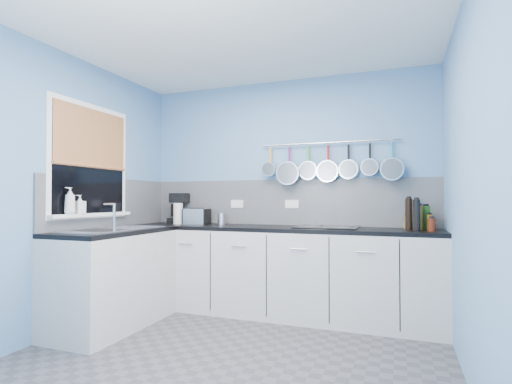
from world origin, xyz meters
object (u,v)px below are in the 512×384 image
Objects in this scene: paper_towel at (178,214)px; coffee_maker at (178,208)px; toaster at (197,216)px; soap_bottle_a at (70,201)px; canister at (222,219)px; soap_bottle_b at (80,204)px; hob at (327,227)px.

paper_towel is 0.67× the size of coffee_maker.
paper_towel is 0.22m from toaster.
soap_bottle_a reaches higher than paper_towel.
toaster is 2.12× the size of canister.
canister is at bearing -15.01° from coffee_maker.
coffee_maker reaches higher than soap_bottle_b.
paper_towel is (0.36, 1.08, -0.12)m from soap_bottle_b.
coffee_maker reaches higher than hob.
hob is at bearing -11.37° from coffee_maker.
canister is at bearing 54.80° from soap_bottle_a.
paper_towel reaches higher than hob.
paper_towel is 1.85× the size of canister.
coffee_maker reaches higher than canister.
coffee_maker is 2.75× the size of canister.
canister is (0.88, 1.14, -0.17)m from soap_bottle_b.
toaster is at bearing 15.02° from paper_towel.
toaster is at bearing 63.41° from soap_bottle_b.
soap_bottle_b is at bearing -151.13° from hob.
hob is (1.17, -0.01, -0.06)m from canister.
paper_towel is at bearing -69.20° from coffee_maker.
soap_bottle_a reaches higher than canister.
canister is (0.88, 1.25, -0.21)m from soap_bottle_a.
coffee_maker is at bearing 174.16° from canister.
soap_bottle_b is (0.00, 0.11, -0.03)m from soap_bottle_a.
soap_bottle_a is at bearing -125.20° from canister.
soap_bottle_a reaches higher than toaster.
canister is 1.17m from hob.
canister is at bearing -8.21° from toaster.
paper_towel is 1.70m from hob.
canister reaches higher than hob.
soap_bottle_b is at bearing -124.73° from toaster.
canister is 0.21× the size of hob.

